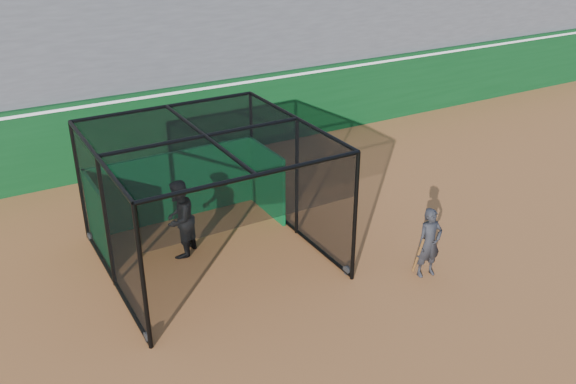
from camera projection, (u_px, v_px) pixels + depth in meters
ground at (287, 296)px, 13.24m from camera, size 120.00×120.00×0.00m
outfield_wall at (154, 127)px, 19.33m from camera, size 50.00×0.50×2.50m
grandstand at (109, 7)px, 20.89m from camera, size 50.00×7.85×8.95m
batting_cage at (209, 199)px, 14.05m from camera, size 4.82×5.02×3.10m
batter at (179, 219)px, 14.40m from camera, size 1.18×1.18×1.93m
on_deck_player at (429, 243)px, 13.66m from camera, size 0.66×0.48×1.67m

